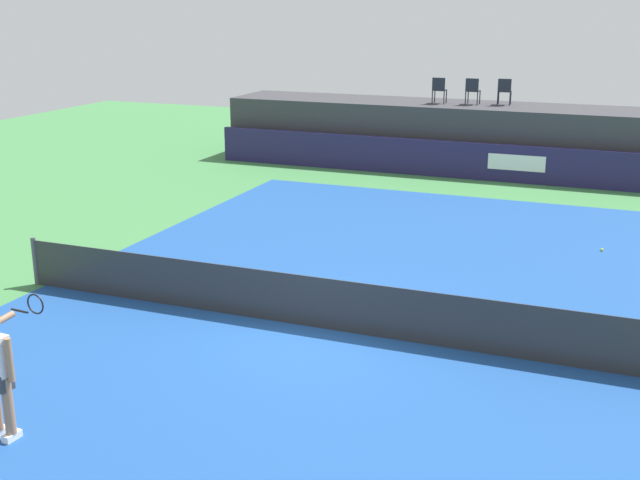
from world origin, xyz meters
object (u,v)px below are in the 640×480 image
Objects in this scene: spectator_chair_far_left at (439,89)px; spectator_chair_left at (473,90)px; spectator_chair_center at (505,90)px; tennis_ball at (602,250)px; net_post_near at (35,261)px.

spectator_chair_far_left is 1.13m from spectator_chair_left.
spectator_chair_left and spectator_chair_center have the same top height.
tennis_ball is (6.01, -8.33, -2.66)m from spectator_chair_far_left.
net_post_near is at bearing -113.69° from spectator_chair_center.
spectator_chair_left is 0.89× the size of net_post_near.
tennis_ball is (3.87, -8.75, -2.66)m from spectator_chair_center.
spectator_chair_far_left is 0.89× the size of net_post_near.
spectator_chair_far_left is at bearing 72.83° from net_post_near.
tennis_ball is (10.66, 6.72, -0.46)m from net_post_near.
spectator_chair_left is 1.00× the size of spectator_chair_center.
tennis_ball is (4.89, -8.47, -2.66)m from spectator_chair_left.
spectator_chair_far_left is at bearing 125.81° from tennis_ball.
spectator_chair_far_left is at bearing -172.54° from spectator_chair_left.
spectator_chair_left is 13.06× the size of tennis_ball.
net_post_near is (-5.76, -15.19, -2.19)m from spectator_chair_left.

